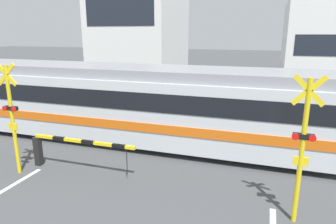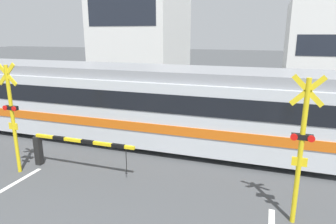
% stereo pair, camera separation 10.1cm
% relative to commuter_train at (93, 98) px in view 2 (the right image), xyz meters
% --- Properties ---
extents(rail_track_near, '(50.00, 0.10, 0.08)m').
position_rel_commuter_train_xyz_m(rail_track_near, '(3.73, -0.72, -1.57)').
color(rail_track_near, '#6B6051').
rests_on(rail_track_near, ground_plane).
extents(rail_track_far, '(50.00, 0.10, 0.08)m').
position_rel_commuter_train_xyz_m(rail_track_far, '(3.73, 0.72, -1.57)').
color(rail_track_far, '#6B6051').
rests_on(rail_track_far, ground_plane).
extents(commuter_train, '(18.95, 2.97, 2.99)m').
position_rel_commuter_train_xyz_m(commuter_train, '(0.00, 0.00, 0.00)').
color(commuter_train, silver).
rests_on(commuter_train, ground_plane).
extents(crossing_barrier_near, '(3.60, 0.20, 1.07)m').
position_rel_commuter_train_xyz_m(crossing_barrier_near, '(0.88, -3.24, -0.84)').
color(crossing_barrier_near, black).
rests_on(crossing_barrier_near, ground_plane).
extents(crossing_barrier_far, '(3.60, 0.20, 1.07)m').
position_rel_commuter_train_xyz_m(crossing_barrier_far, '(6.58, 3.10, -0.84)').
color(crossing_barrier_far, black).
rests_on(crossing_barrier_far, ground_plane).
extents(crossing_signal_left, '(0.68, 0.15, 3.43)m').
position_rel_commuter_train_xyz_m(crossing_signal_left, '(-0.27, -3.90, 0.29)').
color(crossing_signal_left, yellow).
rests_on(crossing_signal_left, ground_plane).
extents(crossing_signal_right, '(0.68, 0.15, 3.43)m').
position_rel_commuter_train_xyz_m(crossing_signal_right, '(7.73, -3.90, 0.29)').
color(crossing_signal_right, yellow).
rests_on(crossing_signal_right, ground_plane).
extents(pedestrian, '(0.38, 0.22, 1.65)m').
position_rel_commuter_train_xyz_m(pedestrian, '(4.57, 6.15, -0.66)').
color(pedestrian, '#33384C').
rests_on(pedestrian, ground_plane).
extents(building_left_of_street, '(6.51, 7.64, 10.54)m').
position_rel_commuter_train_xyz_m(building_left_of_street, '(-3.68, 13.72, 3.67)').
color(building_left_of_street, white).
rests_on(building_left_of_street, ground_plane).
extents(building_right_of_street, '(5.79, 7.64, 6.41)m').
position_rel_commuter_train_xyz_m(building_right_of_street, '(10.77, 13.72, 1.60)').
color(building_right_of_street, white).
rests_on(building_right_of_street, ground_plane).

